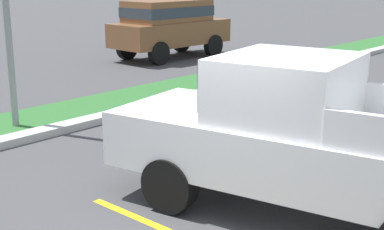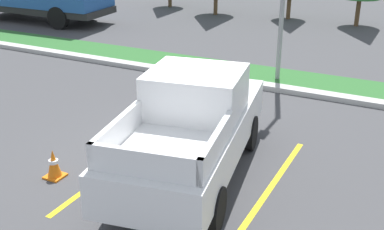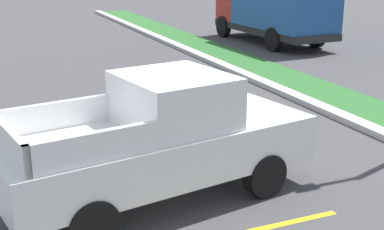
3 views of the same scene
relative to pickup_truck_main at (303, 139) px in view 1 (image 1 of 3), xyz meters
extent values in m
plane|color=#424244|center=(-0.83, 0.59, -1.04)|extent=(120.00, 120.00, 0.00)
cube|color=yellow|center=(1.56, -0.05, -1.04)|extent=(0.12, 4.80, 0.01)
cube|color=#B2B2AD|center=(-0.83, 5.59, -0.97)|extent=(56.00, 0.40, 0.15)
cylinder|color=black|center=(-1.10, 1.33, -0.66)|extent=(0.41, 0.80, 0.76)
cylinder|color=black|center=(0.57, 1.62, -0.66)|extent=(0.41, 0.80, 0.76)
cube|color=white|center=(0.01, -0.05, -0.16)|extent=(2.78, 5.45, 0.76)
cube|color=white|center=(-0.04, 0.25, 0.64)|extent=(2.01, 1.88, 0.84)
cube|color=#2D3842|center=(-0.19, 1.05, 0.69)|extent=(1.60, 0.34, 0.63)
cube|color=silver|center=(-0.44, 2.46, -0.40)|extent=(1.81, 0.47, 0.28)
cylinder|color=black|center=(10.01, 11.48, -0.64)|extent=(0.81, 0.28, 0.80)
cylinder|color=black|center=(9.96, 9.78, -0.64)|extent=(0.81, 0.28, 0.80)
cylinder|color=black|center=(7.21, 11.57, -0.64)|extent=(0.81, 0.28, 0.80)
cylinder|color=black|center=(7.16, 9.87, -0.64)|extent=(0.81, 0.28, 0.80)
cube|color=brown|center=(8.59, 10.68, -0.12)|extent=(4.65, 1.98, 0.84)
cube|color=brown|center=(8.44, 10.68, 0.68)|extent=(3.15, 1.77, 0.76)
cube|color=#2D3842|center=(8.44, 10.68, 0.66)|extent=(3.19, 1.81, 0.36)
camera|label=1|loc=(-6.00, -3.48, 2.11)|focal=51.62mm
camera|label=2|loc=(3.88, -7.63, 3.83)|focal=45.78mm
camera|label=3|loc=(7.62, -2.67, 2.92)|focal=49.19mm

